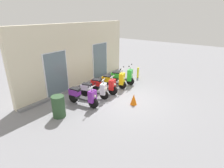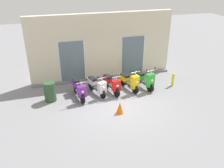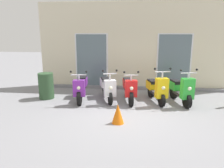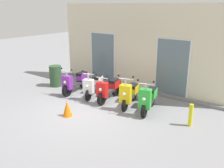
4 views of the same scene
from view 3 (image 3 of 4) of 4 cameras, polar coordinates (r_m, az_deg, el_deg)
The scene contains 9 objects.
ground_plane at distance 6.35m, azimuth 4.33°, elevation -8.06°, with size 40.00×40.00×0.00m, color gray.
storefront_facade at distance 9.12m, azimuth 5.36°, elevation 9.50°, with size 7.79×0.50×3.56m.
scooter_purple at distance 7.61m, azimuth -8.10°, elevation -0.89°, with size 0.59×1.64×1.14m.
scooter_white at distance 7.52m, azimuth -1.28°, elevation -0.85°, with size 0.76×1.47×1.17m.
scooter_red at distance 7.48m, azimuth 4.48°, elevation -1.14°, with size 0.61×1.62×1.14m.
scooter_yellow at distance 7.49m, azimuth 11.67°, elevation -1.21°, with size 0.73×1.49×1.26m.
scooter_green at distance 7.54m, azimuth 17.71°, elevation -1.41°, with size 0.71×1.48×1.25m.
trash_bin at distance 8.11m, azimuth -16.99°, elevation -0.47°, with size 0.53×0.53×0.92m, color #2D4C2D.
traffic_cone at distance 5.68m, azimuth 1.56°, elevation -7.85°, with size 0.32×0.32×0.52m, color orange.
Camera 3 is at (0.20, -5.91, 2.30)m, focal length 34.65 mm.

